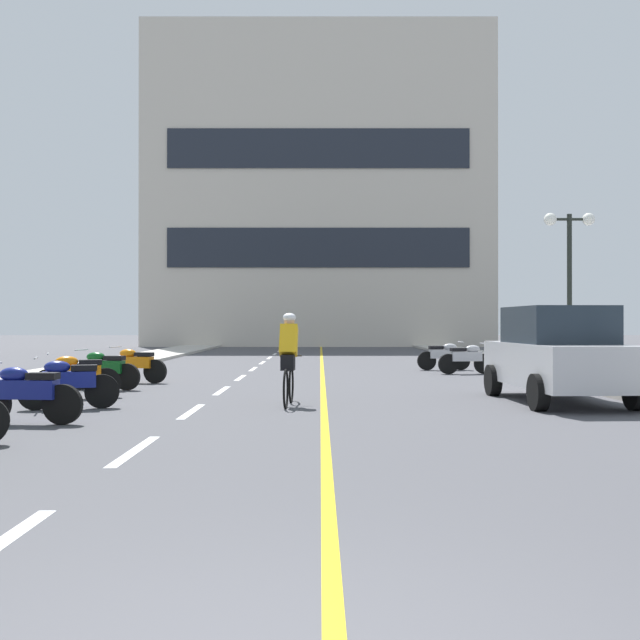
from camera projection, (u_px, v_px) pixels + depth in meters
name	position (u px, v px, depth m)	size (l,w,h in m)	color
ground_plane	(317.00, 371.00, 24.05)	(140.00, 140.00, 0.00)	#47474C
curb_left	(113.00, 364.00, 27.08)	(2.40, 72.00, 0.12)	#B7B2A8
curb_right	(522.00, 364.00, 27.03)	(2.40, 72.00, 0.12)	#B7B2A8
lane_dash_1	(138.00, 450.00, 9.06)	(0.14, 2.20, 0.01)	silver
lane_dash_2	(194.00, 411.00, 13.06)	(0.14, 2.20, 0.01)	silver
lane_dash_3	(224.00, 391.00, 17.06)	(0.14, 2.20, 0.01)	silver
lane_dash_4	(243.00, 378.00, 21.06)	(0.14, 2.20, 0.01)	silver
lane_dash_5	(256.00, 369.00, 25.06)	(0.14, 2.20, 0.01)	silver
lane_dash_6	(265.00, 363.00, 29.06)	(0.14, 2.20, 0.01)	silver
lane_dash_7	(272.00, 358.00, 33.06)	(0.14, 2.20, 0.01)	silver
lane_dash_8	(277.00, 354.00, 37.06)	(0.14, 2.20, 0.01)	silver
lane_dash_9	(282.00, 351.00, 41.06)	(0.14, 2.20, 0.01)	silver
lane_dash_10	(285.00, 349.00, 45.06)	(0.14, 2.20, 0.01)	silver
lane_dash_11	(288.00, 346.00, 49.06)	(0.14, 2.20, 0.01)	silver
centre_line_yellow	(325.00, 366.00, 27.05)	(0.12, 66.00, 0.01)	gold
office_building	(321.00, 191.00, 51.63)	(22.52, 7.20, 20.73)	beige
street_lamp_mid	(572.00, 254.00, 21.98)	(1.46, 0.36, 4.54)	black
parked_car_near	(560.00, 354.00, 14.56)	(2.10, 4.28, 1.82)	black
motorcycle_3	(29.00, 392.00, 11.42)	(1.70, 0.60, 0.92)	black
motorcycle_4	(71.00, 382.00, 13.40)	(1.66, 0.72, 0.92)	black
motorcycle_5	(79.00, 375.00, 15.29)	(1.64, 0.79, 0.92)	black
motorcycle_6	(106.00, 369.00, 17.26)	(1.69, 0.62, 0.92)	black
motorcycle_7	(137.00, 364.00, 19.28)	(1.67, 0.69, 0.92)	black
motorcycle_8	(469.00, 358.00, 22.61)	(1.69, 0.60, 0.92)	black
motorcycle_9	(447.00, 355.00, 24.44)	(1.70, 0.60, 0.92)	black
cyclist_rider	(291.00, 357.00, 14.04)	(0.42, 1.77, 1.71)	black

